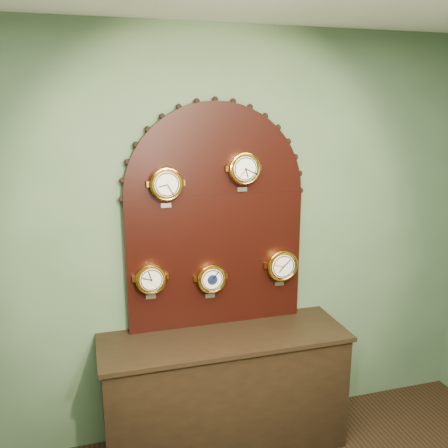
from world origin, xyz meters
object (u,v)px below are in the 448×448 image
object	(u,v)px
roman_clock	(166,184)
hygrometer	(151,278)
shop_counter	(225,394)
display_board	(216,210)
arabic_clock	(244,168)
tide_clock	(282,265)
barometer	(211,278)

from	to	relation	value
roman_clock	hygrometer	bearing A→B (deg)	179.88
shop_counter	display_board	size ratio (longest dim) A/B	1.05
arabic_clock	hygrometer	distance (m)	0.93
hygrometer	tide_clock	size ratio (longest dim) A/B	0.93
hygrometer	tide_clock	xyz separation A→B (m)	(0.91, -0.00, 0.01)
arabic_clock	barometer	bearing A→B (deg)	179.96
roman_clock	barometer	size ratio (longest dim) A/B	1.05
roman_clock	hygrometer	world-z (taller)	roman_clock
roman_clock	tide_clock	distance (m)	0.99
hygrometer	barometer	bearing A→B (deg)	-0.01
arabic_clock	tide_clock	size ratio (longest dim) A/B	0.97
tide_clock	hygrometer	bearing A→B (deg)	179.97
hygrometer	barometer	world-z (taller)	hygrometer
display_board	arabic_clock	xyz separation A→B (m)	(0.17, -0.07, 0.28)
roman_clock	tide_clock	world-z (taller)	roman_clock
roman_clock	tide_clock	bearing A→B (deg)	-0.02
barometer	tide_clock	world-z (taller)	tide_clock
barometer	tide_clock	size ratio (longest dim) A/B	0.92
display_board	barometer	xyz separation A→B (m)	(-0.05, -0.07, -0.45)
display_board	tide_clock	bearing A→B (deg)	-8.32
hygrometer	tide_clock	world-z (taller)	tide_clock
display_board	arabic_clock	size ratio (longest dim) A/B	5.83
hygrometer	tide_clock	distance (m)	0.91
shop_counter	tide_clock	world-z (taller)	tide_clock
hygrometer	arabic_clock	bearing A→B (deg)	-0.02
roman_clock	shop_counter	bearing A→B (deg)	-24.76
barometer	roman_clock	bearing A→B (deg)	-179.97
roman_clock	arabic_clock	size ratio (longest dim) A/B	1.00
display_board	arabic_clock	distance (m)	0.34
arabic_clock	hygrometer	bearing A→B (deg)	179.98
barometer	shop_counter	bearing A→B (deg)	-71.97
tide_clock	shop_counter	bearing A→B (deg)	-161.33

